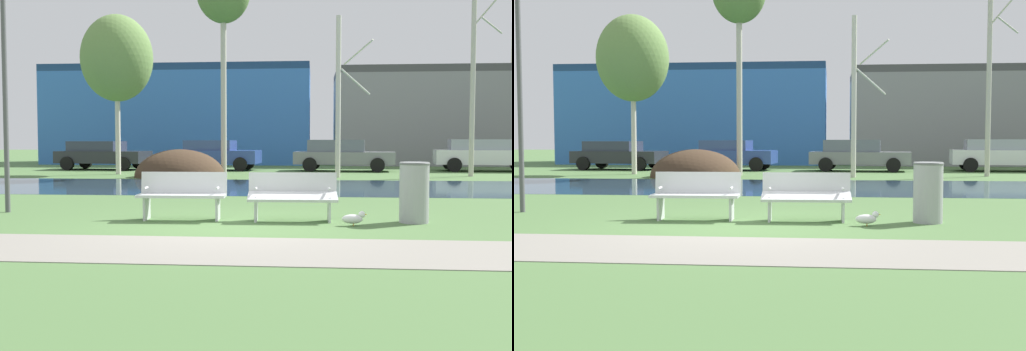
{
  "view_description": "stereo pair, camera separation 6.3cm",
  "coord_description": "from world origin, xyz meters",
  "views": [
    {
      "loc": [
        1.38,
        -10.26,
        1.49
      ],
      "look_at": [
        0.27,
        1.58,
        0.78
      ],
      "focal_mm": 43.34,
      "sensor_mm": 36.0,
      "label": 1
    },
    {
      "loc": [
        1.44,
        -10.25,
        1.49
      ],
      "look_at": [
        0.27,
        1.58,
        0.78
      ],
      "focal_mm": 43.34,
      "sensor_mm": 36.0,
      "label": 2
    }
  ],
  "objects": [
    {
      "name": "birch_center",
      "position": [
        7.59,
        14.72,
        4.52
      ],
      "size": [
        1.16,
        1.95,
        8.92
      ],
      "color": "#BCB7A8",
      "rests_on": "ground"
    },
    {
      "name": "birch_center_left",
      "position": [
        2.35,
        13.57,
        3.15
      ],
      "size": [
        1.4,
        2.49,
        6.14
      ],
      "color": "beige",
      "rests_on": "ground"
    },
    {
      "name": "birch_far_left",
      "position": [
        -6.74,
        14.84,
        4.8
      ],
      "size": [
        2.97,
        2.97,
        6.59
      ],
      "color": "beige",
      "rests_on": "ground"
    },
    {
      "name": "parked_sedan_second_blue",
      "position": [
        -3.26,
        18.66,
        0.75
      ],
      "size": [
        4.17,
        2.3,
        1.41
      ],
      "color": "#2D4793",
      "rests_on": "ground"
    },
    {
      "name": "parked_hatch_third_grey",
      "position": [
        2.68,
        18.29,
        0.76
      ],
      "size": [
        4.68,
        2.31,
        1.43
      ],
      "color": "slate",
      "rests_on": "ground"
    },
    {
      "name": "seagull",
      "position": [
        2.07,
        0.28,
        0.13
      ],
      "size": [
        0.43,
        0.16,
        0.26
      ],
      "color": "white",
      "rests_on": "ground"
    },
    {
      "name": "bench_left",
      "position": [
        -1.01,
        0.82,
        0.47
      ],
      "size": [
        1.62,
        0.61,
        0.87
      ],
      "color": "silver",
      "rests_on": "ground"
    },
    {
      "name": "parked_wagon_fourth_white",
      "position": [
        9.14,
        18.67,
        0.78
      ],
      "size": [
        4.72,
        2.34,
        1.46
      ],
      "color": "silver",
      "rests_on": "ground"
    },
    {
      "name": "building_grey_warehouse",
      "position": [
        7.72,
        26.82,
        2.72
      ],
      "size": [
        10.11,
        6.96,
        5.44
      ],
      "color": "gray",
      "rests_on": "ground"
    },
    {
      "name": "bench_right",
      "position": [
        1.0,
        0.82,
        0.47
      ],
      "size": [
        1.62,
        0.61,
        0.87
      ],
      "color": "silver",
      "rests_on": "ground"
    },
    {
      "name": "trash_bin",
      "position": [
        3.15,
        0.82,
        0.55
      ],
      "size": [
        0.54,
        0.54,
        1.07
      ],
      "color": "#999B9E",
      "rests_on": "ground"
    },
    {
      "name": "parked_van_nearest_dark",
      "position": [
        -8.76,
        18.61,
        0.73
      ],
      "size": [
        4.43,
        2.44,
        1.36
      ],
      "color": "#282B30",
      "rests_on": "ground"
    },
    {
      "name": "soil_mound",
      "position": [
        -3.79,
        13.3,
        0.0
      ],
      "size": [
        3.51,
        3.42,
        2.15
      ],
      "primitive_type": "ellipsoid",
      "color": "#423021",
      "rests_on": "ground"
    },
    {
      "name": "streetlamp",
      "position": [
        -4.78,
        1.64,
        3.49
      ],
      "size": [
        0.32,
        0.32,
        5.21
      ],
      "color": "#4C4C51",
      "rests_on": "ground"
    },
    {
      "name": "river_band",
      "position": [
        0.0,
        8.7,
        0.0
      ],
      "size": [
        80.0,
        6.4,
        0.01
      ],
      "primitive_type": "cube",
      "color": "#284256",
      "rests_on": "ground"
    },
    {
      "name": "paved_path_strip",
      "position": [
        0.0,
        -2.18,
        0.01
      ],
      "size": [
        60.0,
        2.05,
        0.01
      ],
      "primitive_type": "cube",
      "color": "gray",
      "rests_on": "ground"
    },
    {
      "name": "ground_plane",
      "position": [
        0.0,
        10.0,
        0.0
      ],
      "size": [
        120.0,
        120.0,
        0.0
      ],
      "primitive_type": "plane",
      "color": "#4C703D"
    },
    {
      "name": "building_blue_store",
      "position": [
        -6.6,
        27.21,
        2.86
      ],
      "size": [
        15.49,
        6.81,
        5.73
      ],
      "color": "#3870C6",
      "rests_on": "ground"
    }
  ]
}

